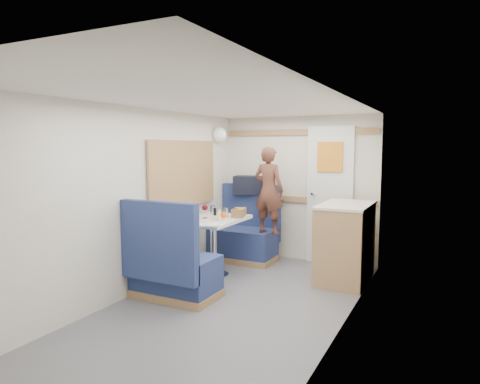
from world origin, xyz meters
The scene contains 28 objects.
floor centered at (0.00, 0.00, 0.00)m, with size 4.50×4.50×0.00m, color #515156.
ceiling centered at (0.00, 0.00, 2.00)m, with size 4.50×4.50×0.00m, color silver.
wall_back centered at (0.00, 2.25, 1.00)m, with size 2.20×0.02×2.00m, color silver.
wall_left centered at (-1.10, 0.00, 1.00)m, with size 0.02×4.50×2.00m, color silver.
wall_right centered at (1.10, 0.00, 1.00)m, with size 0.02×4.50×2.00m, color silver.
oak_trim_low centered at (0.00, 2.23, 0.85)m, with size 2.15×0.02×0.08m, color olive.
oak_trim_high centered at (0.00, 2.23, 1.78)m, with size 2.15×0.02×0.08m, color olive.
side_window centered at (-1.08, 1.00, 1.25)m, with size 0.04×1.30×0.72m, color #979D85.
rear_door centered at (0.45, 2.22, 0.97)m, with size 0.62×0.12×1.86m.
dinette_table centered at (-0.65, 1.00, 0.57)m, with size 0.62×0.92×0.72m.
bench_far centered at (-0.65, 1.86, 0.30)m, with size 0.90×0.59×1.05m.
bench_near centered at (-0.65, 0.14, 0.30)m, with size 0.90×0.59×1.05m.
ledge centered at (-0.65, 2.12, 0.88)m, with size 0.90×0.14×0.04m, color olive.
dome_light centered at (-1.04, 1.85, 1.75)m, with size 0.20×0.20×0.20m, color white.
galley_counter centered at (0.82, 1.55, 0.47)m, with size 0.57×0.92×0.92m.
person centered at (-0.22, 1.69, 1.02)m, with size 0.42×0.27×1.14m, color brown.
duffel_bag centered at (-0.63, 2.12, 1.03)m, with size 0.55×0.27×0.27m, color black.
tray centered at (-0.48, 0.63, 0.73)m, with size 0.24×0.31×0.02m, color white.
orange_fruit centered at (-0.50, 0.98, 0.78)m, with size 0.07×0.07×0.07m, color #DE6209.
cheese_block centered at (-0.55, 0.88, 0.75)m, with size 0.10×0.06×0.03m, color #D3BF7A.
wine_glass centered at (-0.75, 0.96, 0.84)m, with size 0.08×0.08×0.17m.
tumbler_left centered at (-0.80, 0.65, 0.77)m, with size 0.06×0.06×0.10m, color white.
tumbler_mid centered at (-0.83, 1.29, 0.77)m, with size 0.07×0.07×0.11m, color white.
tumbler_right centered at (-0.59, 1.19, 0.78)m, with size 0.07×0.07×0.11m, color silver.
beer_glass centered at (-0.44, 1.16, 0.78)m, with size 0.07×0.07×0.11m, color brown.
pepper_grinder centered at (-0.72, 1.16, 0.77)m, with size 0.04×0.04×0.10m, color black.
salt_grinder centered at (-0.64, 1.14, 0.76)m, with size 0.04×0.04×0.09m, color white.
bread_loaf centered at (-0.43, 1.23, 0.77)m, with size 0.14×0.25×0.10m, color brown.
Camera 1 is at (1.91, -3.43, 1.58)m, focal length 32.00 mm.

